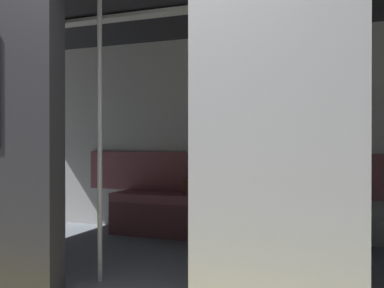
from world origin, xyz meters
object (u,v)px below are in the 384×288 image
object	(u,v)px
grab_pole_far	(213,133)
train_car	(181,85)
person_seated	(225,176)
bench_seat	(221,207)
book	(266,197)
handbag	(197,187)
grab_pole_door	(100,134)

from	to	relation	value
grab_pole_far	train_car	bearing A→B (deg)	-50.43
person_seated	grab_pole_far	xyz separation A→B (m)	(-0.36, 1.45, 0.41)
person_seated	grab_pole_far	bearing A→B (deg)	103.89
bench_seat	grab_pole_far	distance (m)	1.72
book	grab_pole_far	xyz separation A→B (m)	(0.05, 1.53, 0.61)
person_seated	handbag	size ratio (longest dim) A/B	4.56
grab_pole_far	bench_seat	bearing A→B (deg)	-74.56
train_car	grab_pole_door	size ratio (longest dim) A/B	2.95
person_seated	grab_pole_far	world-z (taller)	grab_pole_far
handbag	person_seated	bearing A→B (deg)	162.37
bench_seat	grab_pole_far	xyz separation A→B (m)	(-0.42, 1.50, 0.73)
bench_seat	handbag	xyz separation A→B (m)	(0.29, -0.06, 0.19)
bench_seat	person_seated	world-z (taller)	person_seated
bench_seat	person_seated	size ratio (longest dim) A/B	2.11
bench_seat	grab_pole_far	world-z (taller)	grab_pole_far
train_car	person_seated	xyz separation A→B (m)	(-0.12, -0.87, -0.83)
grab_pole_door	bench_seat	bearing A→B (deg)	-104.35
person_seated	grab_pole_door	distance (m)	1.69
train_car	grab_pole_far	xyz separation A→B (m)	(-0.48, 0.58, -0.42)
handbag	grab_pole_door	world-z (taller)	grab_pole_door
bench_seat	grab_pole_door	bearing A→B (deg)	75.65
person_seated	handbag	world-z (taller)	person_seated
handbag	grab_pole_door	size ratio (longest dim) A/B	0.12
handbag	book	size ratio (longest dim) A/B	1.18
train_car	grab_pole_far	distance (m)	0.86
person_seated	grab_pole_door	bearing A→B (deg)	73.30
train_car	grab_pole_far	bearing A→B (deg)	129.57
bench_seat	book	bearing A→B (deg)	-176.32
bench_seat	grab_pole_door	xyz separation A→B (m)	(0.42, 1.62, 0.73)
handbag	train_car	bearing A→B (deg)	103.15
train_car	handbag	bearing A→B (deg)	-76.85
book	grab_pole_far	world-z (taller)	grab_pole_far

